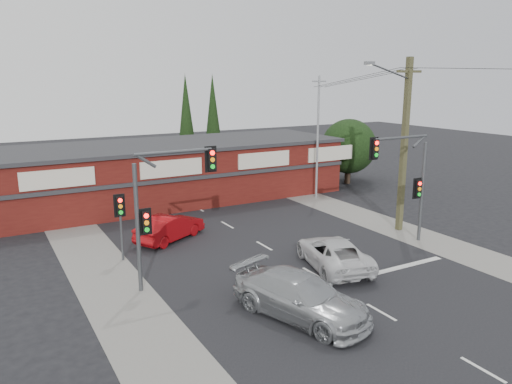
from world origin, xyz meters
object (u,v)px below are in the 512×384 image
silver_suv (300,296)px  shop_building (166,171)px  red_sedan (170,227)px  utility_pole (403,140)px  white_suv (333,253)px

silver_suv → shop_building: shop_building is taller
silver_suv → red_sedan: bearing=77.8°
silver_suv → utility_pole: (11.30, 6.28, 4.57)m
silver_suv → utility_pole: utility_pole is taller
red_sedan → white_suv: bearing=-175.3°
silver_suv → red_sedan: (-1.11, 11.19, -0.10)m
white_suv → silver_suv: 5.46m
silver_suv → white_suv: bearing=21.0°
shop_building → utility_pole: (9.36, -14.00, 3.26)m
silver_suv → red_sedan: 11.25m
red_sedan → shop_building: (3.05, 9.09, 1.41)m
red_sedan → shop_building: shop_building is taller
red_sedan → utility_pole: size_ratio=0.44×
silver_suv → utility_pole: 13.71m
red_sedan → utility_pole: utility_pole is taller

